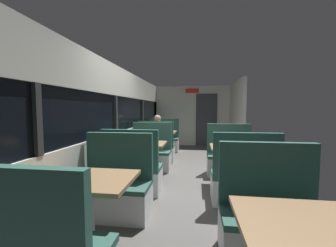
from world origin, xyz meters
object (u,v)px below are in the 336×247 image
object	(u,v)px
bench_rear_aisle_facing_end	(244,182)
bench_rear_aisle_facing_entry	(229,160)
dining_table_front_aisle	(312,239)
dining_table_rear_aisle	(236,152)
dining_table_near_window	(89,188)
dining_table_mid_window	(143,148)
bench_far_window_facing_end	(157,149)
seated_passenger	(157,141)
bench_far_window_facing_entry	(165,141)
bench_near_window_facing_entry	(116,191)
bench_mid_window_facing_entry	(151,155)
dining_table_far_window	(161,135)
bench_front_aisle_facing_entry	(271,225)
bench_mid_window_facing_end	(133,173)

from	to	relation	value
bench_rear_aisle_facing_end	bench_rear_aisle_facing_entry	size ratio (longest dim) A/B	1.00
dining_table_front_aisle	dining_table_rear_aisle	size ratio (longest dim) A/B	1.00
dining_table_near_window	bench_rear_aisle_facing_end	world-z (taller)	bench_rear_aisle_facing_end
dining_table_mid_window	bench_far_window_facing_end	xyz separation A→B (m)	(0.00, 1.48, -0.31)
seated_passenger	dining_table_mid_window	bearing A→B (deg)	-90.00
dining_table_near_window	dining_table_rear_aisle	xyz separation A→B (m)	(1.79, 1.98, 0.00)
dining_table_mid_window	bench_far_window_facing_entry	size ratio (longest dim) A/B	0.82
seated_passenger	bench_rear_aisle_facing_entry	bearing A→B (deg)	-30.52
bench_near_window_facing_entry	dining_table_mid_window	size ratio (longest dim) A/B	1.22
bench_rear_aisle_facing_entry	bench_far_window_facing_entry	bearing A→B (deg)	126.93
dining_table_mid_window	bench_mid_window_facing_entry	xyz separation A→B (m)	(0.00, 0.70, -0.31)
bench_far_window_facing_end	bench_mid_window_facing_entry	bearing A→B (deg)	-90.00
bench_mid_window_facing_entry	dining_table_far_window	xyz separation A→B (m)	(0.00, 1.48, 0.31)
dining_table_far_window	dining_table_rear_aisle	xyz separation A→B (m)	(1.79, -2.38, 0.00)
dining_table_mid_window	dining_table_front_aisle	bearing A→B (deg)	-57.24
bench_near_window_facing_entry	bench_far_window_facing_entry	distance (m)	4.36
dining_table_rear_aisle	dining_table_front_aisle	bearing A→B (deg)	-90.00
dining_table_far_window	bench_rear_aisle_facing_entry	xyz separation A→B (m)	(1.79, -1.68, -0.31)
bench_mid_window_facing_entry	bench_front_aisle_facing_entry	size ratio (longest dim) A/B	1.00
dining_table_far_window	dining_table_rear_aisle	distance (m)	2.98
dining_table_near_window	bench_mid_window_facing_end	xyz separation A→B (m)	(0.00, 1.48, -0.31)
dining_table_mid_window	seated_passenger	world-z (taller)	seated_passenger
dining_table_mid_window	bench_mid_window_facing_end	distance (m)	0.77
dining_table_mid_window	bench_far_window_facing_end	world-z (taller)	bench_far_window_facing_end
bench_near_window_facing_entry	dining_table_front_aisle	xyz separation A→B (m)	(1.79, -1.30, 0.31)
bench_mid_window_facing_end	seated_passenger	size ratio (longest dim) A/B	0.87
bench_rear_aisle_facing_entry	bench_mid_window_facing_entry	bearing A→B (deg)	173.62
dining_table_near_window	bench_far_window_facing_end	bearing A→B (deg)	90.00
bench_near_window_facing_entry	dining_table_mid_window	world-z (taller)	bench_near_window_facing_entry
bench_near_window_facing_entry	dining_table_mid_window	xyz separation A→B (m)	(0.00, 1.48, 0.31)
dining_table_far_window	dining_table_front_aisle	bearing A→B (deg)	-70.17
bench_far_window_facing_entry	bench_front_aisle_facing_entry	bearing A→B (deg)	-70.17
dining_table_front_aisle	bench_front_aisle_facing_entry	distance (m)	0.77
bench_near_window_facing_entry	bench_mid_window_facing_end	xyz separation A→B (m)	(0.00, 0.78, 0.00)
dining_table_near_window	bench_rear_aisle_facing_entry	xyz separation A→B (m)	(1.79, 2.68, -0.31)
bench_far_window_facing_end	bench_rear_aisle_facing_end	xyz separation A→B (m)	(1.79, -2.38, 0.00)
dining_table_near_window	bench_far_window_facing_entry	world-z (taller)	bench_far_window_facing_entry
bench_mid_window_facing_entry	dining_table_front_aisle	world-z (taller)	bench_mid_window_facing_entry
bench_front_aisle_facing_entry	seated_passenger	xyz separation A→B (m)	(-1.79, 3.64, 0.21)
dining_table_mid_window	bench_mid_window_facing_end	size ratio (longest dim) A/B	0.82
bench_far_window_facing_entry	dining_table_front_aisle	bearing A→B (deg)	-72.46
dining_table_near_window	bench_mid_window_facing_end	world-z (taller)	bench_mid_window_facing_end
dining_table_mid_window	bench_mid_window_facing_entry	bearing A→B (deg)	90.00
dining_table_far_window	bench_front_aisle_facing_entry	distance (m)	4.63
bench_mid_window_facing_end	dining_table_near_window	bearing A→B (deg)	-90.00
dining_table_near_window	bench_mid_window_facing_end	distance (m)	1.51
dining_table_far_window	dining_table_mid_window	bearing A→B (deg)	-90.00
bench_front_aisle_facing_entry	dining_table_mid_window	bearing A→B (deg)	130.69
bench_rear_aisle_facing_end	bench_far_window_facing_end	bearing A→B (deg)	126.93
dining_table_near_window	bench_front_aisle_facing_entry	world-z (taller)	bench_front_aisle_facing_entry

